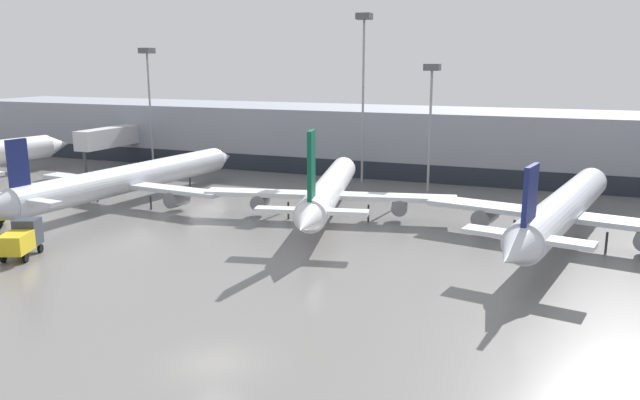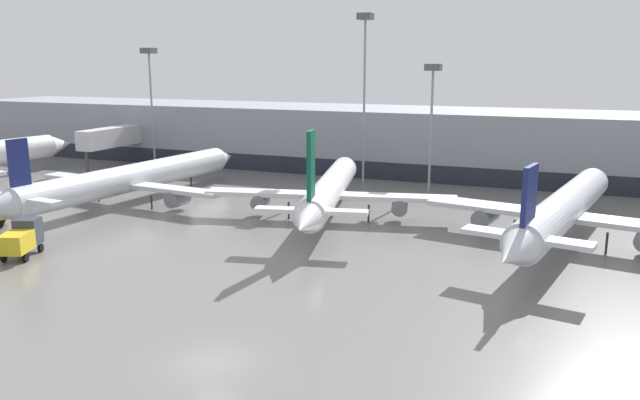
{
  "view_description": "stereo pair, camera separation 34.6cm",
  "coord_description": "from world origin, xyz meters",
  "px_view_note": "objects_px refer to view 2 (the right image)",
  "views": [
    {
      "loc": [
        16.19,
        -26.16,
        15.5
      ],
      "look_at": [
        -4.41,
        26.48,
        3.0
      ],
      "focal_mm": 35.0,
      "sensor_mm": 36.0,
      "label": 1
    },
    {
      "loc": [
        16.51,
        -26.03,
        15.5
      ],
      "look_at": [
        -4.41,
        26.48,
        3.0
      ],
      "focal_mm": 35.0,
      "sensor_mm": 36.0,
      "label": 2
    }
  ],
  "objects_px": {
    "traffic_cone_2": "(574,217)",
    "service_truck_1": "(22,238)",
    "apron_light_mast_2": "(150,73)",
    "apron_light_mast_1": "(365,53)",
    "parked_jet_3": "(129,179)",
    "apron_light_mast_3": "(432,89)",
    "parked_jet_0": "(562,210)",
    "parked_jet_4": "(329,190)"
  },
  "relations": [
    {
      "from": "apron_light_mast_3",
      "to": "service_truck_1",
      "type": "bearing_deg",
      "value": -123.33
    },
    {
      "from": "apron_light_mast_2",
      "to": "traffic_cone_2",
      "type": "bearing_deg",
      "value": -11.48
    },
    {
      "from": "traffic_cone_2",
      "to": "apron_light_mast_3",
      "type": "relative_size",
      "value": 0.05
    },
    {
      "from": "parked_jet_3",
      "to": "parked_jet_4",
      "type": "distance_m",
      "value": 23.27
    },
    {
      "from": "parked_jet_3",
      "to": "apron_light_mast_3",
      "type": "distance_m",
      "value": 36.6
    },
    {
      "from": "apron_light_mast_1",
      "to": "apron_light_mast_3",
      "type": "height_order",
      "value": "apron_light_mast_1"
    },
    {
      "from": "parked_jet_4",
      "to": "traffic_cone_2",
      "type": "relative_size",
      "value": 40.15
    },
    {
      "from": "parked_jet_0",
      "to": "parked_jet_3",
      "type": "height_order",
      "value": "parked_jet_3"
    },
    {
      "from": "parked_jet_3",
      "to": "apron_light_mast_2",
      "type": "distance_m",
      "value": 27.83
    },
    {
      "from": "parked_jet_4",
      "to": "parked_jet_0",
      "type": "bearing_deg",
      "value": -104.98
    },
    {
      "from": "parked_jet_0",
      "to": "traffic_cone_2",
      "type": "height_order",
      "value": "parked_jet_0"
    },
    {
      "from": "service_truck_1",
      "to": "apron_light_mast_2",
      "type": "bearing_deg",
      "value": 1.36
    },
    {
      "from": "parked_jet_0",
      "to": "apron_light_mast_1",
      "type": "xyz_separation_m",
      "value": [
        -24.91,
        21.61,
        13.56
      ]
    },
    {
      "from": "traffic_cone_2",
      "to": "apron_light_mast_1",
      "type": "relative_size",
      "value": 0.04
    },
    {
      "from": "traffic_cone_2",
      "to": "apron_light_mast_1",
      "type": "xyz_separation_m",
      "value": [
        -26.1,
        12.28,
        16.26
      ]
    },
    {
      "from": "service_truck_1",
      "to": "apron_light_mast_2",
      "type": "distance_m",
      "value": 46.28
    },
    {
      "from": "parked_jet_3",
      "to": "apron_light_mast_1",
      "type": "relative_size",
      "value": 1.79
    },
    {
      "from": "parked_jet_3",
      "to": "traffic_cone_2",
      "type": "bearing_deg",
      "value": -71.58
    },
    {
      "from": "apron_light_mast_1",
      "to": "apron_light_mast_2",
      "type": "relative_size",
      "value": 1.23
    },
    {
      "from": "traffic_cone_2",
      "to": "parked_jet_4",
      "type": "bearing_deg",
      "value": -159.98
    },
    {
      "from": "apron_light_mast_1",
      "to": "apron_light_mast_3",
      "type": "bearing_deg",
      "value": -18.02
    },
    {
      "from": "parked_jet_3",
      "to": "parked_jet_4",
      "type": "relative_size",
      "value": 1.23
    },
    {
      "from": "parked_jet_3",
      "to": "traffic_cone_2",
      "type": "xyz_separation_m",
      "value": [
        46.26,
        10.07,
        -2.44
      ]
    },
    {
      "from": "service_truck_1",
      "to": "traffic_cone_2",
      "type": "height_order",
      "value": "service_truck_1"
    },
    {
      "from": "parked_jet_4",
      "to": "traffic_cone_2",
      "type": "distance_m",
      "value": 24.67
    },
    {
      "from": "parked_jet_3",
      "to": "apron_light_mast_1",
      "type": "distance_m",
      "value": 33.13
    },
    {
      "from": "apron_light_mast_1",
      "to": "parked_jet_3",
      "type": "bearing_deg",
      "value": -132.04
    },
    {
      "from": "parked_jet_0",
      "to": "parked_jet_3",
      "type": "bearing_deg",
      "value": 101.82
    },
    {
      "from": "traffic_cone_2",
      "to": "apron_light_mast_2",
      "type": "relative_size",
      "value": 0.04
    },
    {
      "from": "parked_jet_0",
      "to": "parked_jet_4",
      "type": "distance_m",
      "value": 21.88
    },
    {
      "from": "apron_light_mast_2",
      "to": "parked_jet_4",
      "type": "bearing_deg",
      "value": -29.53
    },
    {
      "from": "traffic_cone_2",
      "to": "service_truck_1",
      "type": "bearing_deg",
      "value": -145.15
    },
    {
      "from": "apron_light_mast_2",
      "to": "parked_jet_0",
      "type": "bearing_deg",
      "value": -20.23
    },
    {
      "from": "traffic_cone_2",
      "to": "apron_light_mast_1",
      "type": "height_order",
      "value": "apron_light_mast_1"
    },
    {
      "from": "apron_light_mast_3",
      "to": "apron_light_mast_1",
      "type": "bearing_deg",
      "value": 161.98
    },
    {
      "from": "apron_light_mast_1",
      "to": "apron_light_mast_2",
      "type": "distance_m",
      "value": 33.07
    },
    {
      "from": "service_truck_1",
      "to": "apron_light_mast_3",
      "type": "bearing_deg",
      "value": -54.64
    },
    {
      "from": "parked_jet_4",
      "to": "service_truck_1",
      "type": "bearing_deg",
      "value": 125.26
    },
    {
      "from": "parked_jet_4",
      "to": "apron_light_mast_1",
      "type": "bearing_deg",
      "value": -4.16
    },
    {
      "from": "service_truck_1",
      "to": "traffic_cone_2",
      "type": "distance_m",
      "value": 51.02
    },
    {
      "from": "parked_jet_0",
      "to": "apron_light_mast_3",
      "type": "height_order",
      "value": "apron_light_mast_3"
    },
    {
      "from": "service_truck_1",
      "to": "apron_light_mast_1",
      "type": "height_order",
      "value": "apron_light_mast_1"
    }
  ]
}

